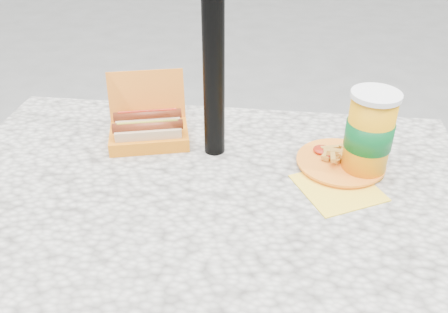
# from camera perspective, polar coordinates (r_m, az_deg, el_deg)

# --- Properties ---
(picnic_table) EXTENTS (1.20, 0.80, 0.75)m
(picnic_table) POSITION_cam_1_polar(r_m,az_deg,el_deg) (1.11, -2.24, -8.34)
(picnic_table) COLOR beige
(picnic_table) RESTS_ON ground
(umbrella_pole) EXTENTS (0.05, 0.05, 2.20)m
(umbrella_pole) POSITION_cam_1_polar(r_m,az_deg,el_deg) (1.04, -1.34, 17.40)
(umbrella_pole) COLOR black
(umbrella_pole) RESTS_ON ground
(hotdog_box) EXTENTS (0.23, 0.21, 0.16)m
(hotdog_box) POSITION_cam_1_polar(r_m,az_deg,el_deg) (1.22, -9.05, 3.34)
(hotdog_box) COLOR orange
(hotdog_box) RESTS_ON picnic_table
(fries_plate) EXTENTS (0.22, 0.31, 0.04)m
(fries_plate) POSITION_cam_1_polar(r_m,az_deg,el_deg) (1.14, 13.78, -0.73)
(fries_plate) COLOR yellow
(fries_plate) RESTS_ON picnic_table
(soda_cup) EXTENTS (0.11, 0.11, 0.20)m
(soda_cup) POSITION_cam_1_polar(r_m,az_deg,el_deg) (1.09, 17.05, 2.61)
(soda_cup) COLOR orange
(soda_cup) RESTS_ON picnic_table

